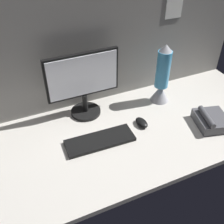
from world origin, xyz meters
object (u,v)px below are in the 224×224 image
at_px(desk_phone, 211,120).
at_px(monitor, 83,82).
at_px(mouse, 142,123).
at_px(keyboard, 100,140).
at_px(lava_lamp, 162,78).

bearing_deg(desk_phone, monitor, 146.88).
relative_size(monitor, mouse, 4.42).
xyz_separation_m(mouse, desk_phone, (0.36, -0.16, 0.01)).
height_order(keyboard, lava_lamp, lava_lamp).
height_order(monitor, keyboard, monitor).
distance_m(monitor, mouse, 0.41).
relative_size(keyboard, mouse, 3.85).
distance_m(keyboard, desk_phone, 0.65).
relative_size(mouse, desk_phone, 0.42).
relative_size(lava_lamp, desk_phone, 1.69).
bearing_deg(keyboard, desk_phone, -9.05).
distance_m(monitor, keyboard, 0.35).
xyz_separation_m(monitor, mouse, (0.26, -0.25, -0.20)).
xyz_separation_m(monitor, lava_lamp, (0.48, -0.07, -0.06)).
height_order(monitor, mouse, monitor).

